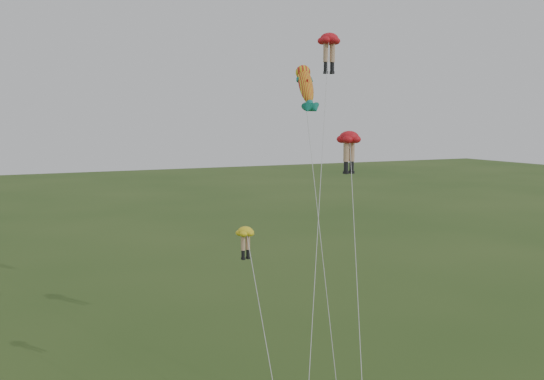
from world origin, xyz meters
name	(u,v)px	position (x,y,z in m)	size (l,w,h in m)	color
legs_kite_red_high	(329,46)	(6.49, 10.67, 19.36)	(9.89, 14.31, 20.23)	red
legs_kite_red_mid	(349,144)	(4.88, 5.59, 13.24)	(5.58, 9.87, 14.00)	red
legs_kite_yellow	(247,244)	(-2.89, 2.31, 8.74)	(1.57, 7.36, 9.55)	yellow
fish_kite	(306,86)	(2.58, 6.61, 16.52)	(2.52, 8.28, 18.01)	yellow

